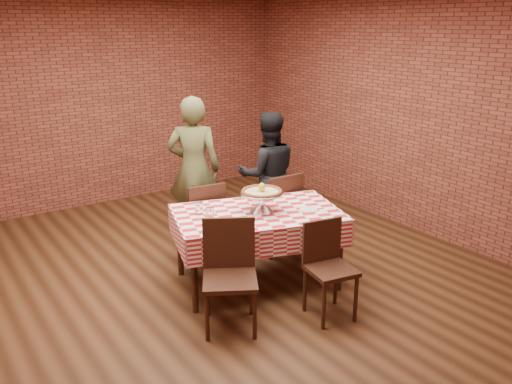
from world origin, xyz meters
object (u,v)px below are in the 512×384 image
condiment_caddy (256,194)px  chair_near_right (331,272)px  chair_far_left (201,220)px  diner_black (268,174)px  water_glass_right (199,208)px  pizza_stand (262,202)px  chair_near_left (230,278)px  chair_far_right (275,211)px  pizza (262,192)px  diner_olive (194,169)px  table (257,248)px  water_glass_left (210,214)px

condiment_caddy → chair_near_right: (-0.03, -1.20, -0.40)m
chair_far_left → diner_black: size_ratio=0.59×
water_glass_right → condiment_caddy: size_ratio=0.89×
condiment_caddy → chair_far_left: 0.75m
pizza_stand → diner_black: 1.29m
condiment_caddy → chair_near_left: 1.26m
chair_far_right → diner_black: diner_black is taller
chair_near_left → chair_far_right: 1.71m
pizza → chair_near_left: (-0.72, -0.55, -0.49)m
pizza → chair_near_left: 1.03m
pizza → chair_near_left: pizza is taller
chair_far_right → water_glass_right: bearing=15.8°
pizza_stand → diner_black: diner_black is taller
condiment_caddy → chair_far_left: bearing=132.7°
diner_olive → chair_far_left: bearing=103.8°
chair_far_left → diner_black: diner_black is taller
chair_near_right → water_glass_right: bearing=129.9°
table → condiment_caddy: size_ratio=11.38×
chair_near_right → chair_far_right: 1.53m
condiment_caddy → diner_black: size_ratio=0.09×
water_glass_right → chair_far_right: 1.22m
water_glass_left → diner_black: size_ratio=0.08×
water_glass_right → chair_far_left: 0.76m
diner_olive → diner_black: bearing=-171.2°
condiment_caddy → chair_far_left: chair_far_left is taller
condiment_caddy → chair_near_left: (-0.86, -0.85, -0.36)m
table → pizza: pizza is taller
pizza_stand → condiment_caddy: bearing=65.0°
table → water_glass_right: water_glass_right is taller
chair_far_right → table: bearing=42.3°
diner_black → diner_olive: bearing=-3.2°
condiment_caddy → diner_olive: diner_olive is taller
water_glass_right → diner_olive: (0.56, 1.15, 0.05)m
water_glass_left → condiment_caddy: condiment_caddy is taller
water_glass_right → condiment_caddy: condiment_caddy is taller
pizza_stand → chair_near_right: pizza_stand is taller
pizza_stand → chair_near_left: bearing=-142.6°
table → condiment_caddy: 0.57m
chair_far_right → pizza_stand: bearing=45.0°
pizza_stand → chair_far_left: bearing=104.7°
water_glass_right → chair_far_left: bearing=60.3°
condiment_caddy → chair_near_right: 1.26m
water_glass_left → diner_olive: (0.56, 1.34, 0.05)m
water_glass_left → condiment_caddy: size_ratio=0.89×
pizza → chair_near_right: 1.04m
water_glass_left → pizza_stand: bearing=-8.0°
chair_far_left → diner_black: bearing=-164.8°
chair_near_right → chair_far_right: (0.48, 1.46, 0.04)m
pizza_stand → chair_far_right: (0.59, 0.56, -0.38)m
pizza_stand → chair_far_left: pizza_stand is taller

